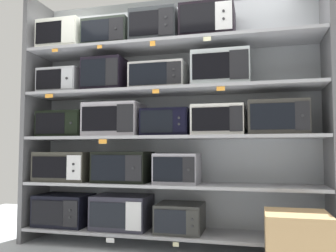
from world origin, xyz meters
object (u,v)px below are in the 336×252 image
microwave_6 (64,124)px  microwave_5 (177,168)px  microwave_14 (221,70)px  microwave_15 (65,38)px  microwave_4 (123,167)px  microwave_13 (159,77)px  microwave_11 (63,82)px  microwave_17 (156,29)px  microwave_12 (107,76)px  microwave_0 (64,210)px  microwave_10 (278,118)px  shipping_carton (298,246)px  microwave_1 (122,212)px  microwave_7 (115,120)px  microwave_8 (167,123)px  microwave_9 (218,121)px  microwave_2 (180,218)px  microwave_18 (208,25)px  microwave_16 (109,36)px  microwave_3 (66,166)px

microwave_6 → microwave_5: bearing=0.0°
microwave_14 → microwave_15: bearing=180.0°
microwave_4 → microwave_13: 0.98m
microwave_11 → microwave_17: (1.05, 0.00, 0.50)m
microwave_12 → microwave_0: bearing=180.0°
microwave_4 → microwave_10: microwave_10 is taller
microwave_4 → shipping_carton: bearing=-19.3°
microwave_1 → microwave_7: 0.94m
microwave_7 → microwave_8: microwave_7 is taller
microwave_14 → microwave_1: bearing=180.0°
microwave_5 → microwave_9: (0.41, 0.00, 0.46)m
microwave_2 → microwave_7: (-0.69, 0.00, 0.96)m
microwave_1 → microwave_6: 1.12m
microwave_0 → microwave_10: 2.36m
microwave_18 → microwave_17: bearing=180.0°
microwave_2 → microwave_11: 1.90m
microwave_17 → microwave_13: bearing=-0.7°
microwave_11 → microwave_14: microwave_14 is taller
microwave_13 → microwave_11: bearing=180.0°
microwave_4 → microwave_18: bearing=-0.0°
microwave_5 → microwave_12: (-0.76, -0.00, 0.95)m
microwave_0 → microwave_14: size_ratio=1.00×
microwave_4 → microwave_12: 0.96m
microwave_8 → microwave_9: microwave_9 is taller
microwave_7 → microwave_18: microwave_18 is taller
microwave_17 → shipping_carton: size_ratio=0.98×
microwave_6 → microwave_13: bearing=-0.0°
microwave_15 → microwave_16: size_ratio=0.98×
microwave_3 → microwave_10: (2.16, -0.00, 0.47)m
microwave_14 → shipping_carton: (0.60, -0.56, -1.48)m
microwave_2 → shipping_carton: (1.01, -0.56, -0.05)m
microwave_3 → microwave_8: size_ratio=1.23×
microwave_0 → microwave_10: microwave_10 is taller
microwave_10 → microwave_0: bearing=-180.0°
microwave_4 → microwave_15: 1.56m
microwave_0 → microwave_3: bearing=0.6°
microwave_14 → shipping_carton: 1.69m
microwave_2 → microwave_12: bearing=-180.0°
microwave_6 → microwave_15: microwave_15 is taller
microwave_2 → microwave_18: (0.28, -0.00, 1.88)m
microwave_1 → microwave_16: (-0.17, -0.00, 1.83)m
microwave_0 → microwave_9: microwave_9 is taller
microwave_10 → microwave_9: bearing=180.0°
microwave_17 → microwave_0: bearing=-180.0°
shipping_carton → microwave_1: bearing=160.7°
microwave_2 → shipping_carton: size_ratio=0.91×
microwave_8 → shipping_carton: (1.15, -0.56, -0.98)m
microwave_12 → microwave_18: (1.07, -0.00, 0.46)m
microwave_9 → microwave_14: size_ratio=0.90×
microwave_12 → microwave_16: (0.02, 0.00, 0.44)m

